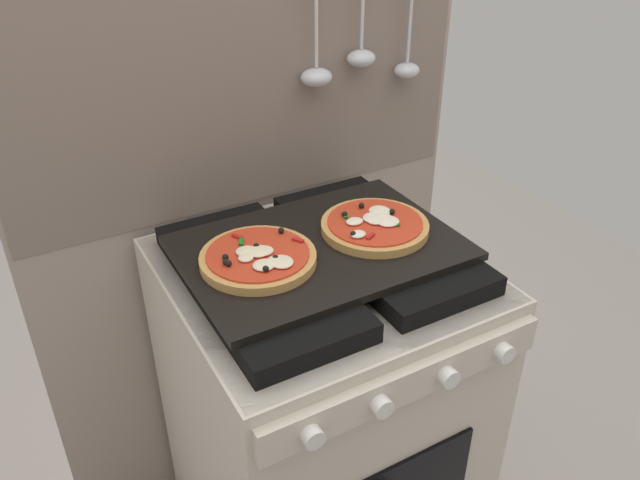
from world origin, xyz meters
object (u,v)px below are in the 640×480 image
Objects in this scene: baking_tray at (320,248)px; pizza_left at (259,258)px; stove at (320,413)px; pizza_right at (375,225)px.

baking_tray is 2.44× the size of pizza_left.
baking_tray is 0.14m from pizza_left.
stove is 0.49m from pizza_right.
stove is 1.67× the size of baking_tray.
baking_tray is at bearing 176.70° from pizza_right.
pizza_right reaches higher than baking_tray.
stove is 4.06× the size of pizza_right.
pizza_right is at bearing -2.55° from stove.
pizza_right is (0.26, -0.00, -0.00)m from pizza_left.
pizza_left is at bearing 179.34° from pizza_right.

